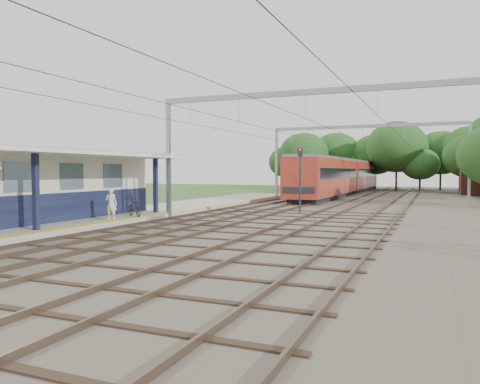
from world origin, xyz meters
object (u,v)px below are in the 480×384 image
Objects in this scene: bicycle at (134,208)px; signal_post at (300,173)px; person at (111,204)px; train at (344,176)px.

bicycle is 10.96m from signal_post.
signal_post is (6.95, 8.26, 1.88)m from bicycle.
person is 1.99m from bicycle.
person is 1.05× the size of bicycle.
person is at bearing -98.12° from train.
bicycle is at bearing -132.32° from signal_post.
signal_post is (1.85, -25.54, 0.44)m from train.
train is at bearing 91.91° from signal_post.
signal_post is at bearing -85.86° from train.
train is (5.10, 33.80, 1.44)m from bicycle.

